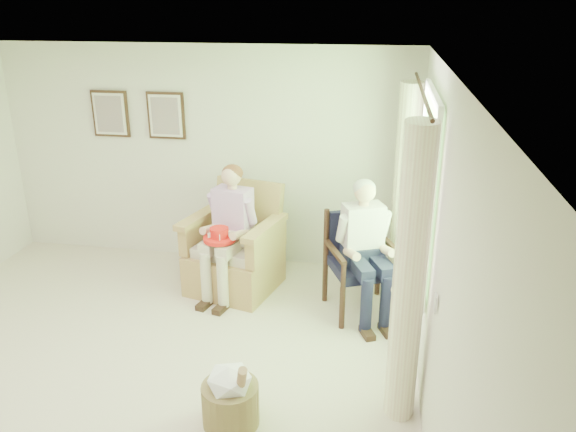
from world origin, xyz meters
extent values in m
plane|color=beige|center=(0.00, 0.00, 0.00)|extent=(5.50, 5.50, 0.00)
cube|color=silver|center=(0.00, 2.75, 1.30)|extent=(5.00, 0.04, 2.60)
cube|color=silver|center=(2.50, 0.00, 1.30)|extent=(0.04, 5.50, 2.60)
cube|color=white|center=(0.00, 0.00, 2.60)|extent=(5.00, 5.50, 0.02)
cube|color=#2D6B23|center=(2.47, 1.20, 1.55)|extent=(0.02, 1.40, 1.50)
cube|color=white|center=(2.46, 1.20, 2.33)|extent=(0.04, 1.52, 0.06)
cube|color=white|center=(2.46, 1.20, 0.77)|extent=(0.04, 1.52, 0.06)
cylinder|color=#382114|center=(2.37, 1.20, 2.35)|extent=(0.03, 2.50, 0.03)
cylinder|color=#EFEBBB|center=(2.33, 0.22, 1.15)|extent=(0.34, 0.34, 2.30)
cylinder|color=#EFEBBB|center=(2.33, 2.18, 1.15)|extent=(0.34, 0.34, 2.30)
cube|color=#382114|center=(-1.15, 2.72, 1.78)|extent=(0.45, 0.03, 0.55)
cube|color=silver|center=(-1.15, 2.70, 1.78)|extent=(0.39, 0.01, 0.49)
cube|color=tan|center=(-1.15, 2.69, 1.78)|extent=(0.33, 0.01, 0.43)
cube|color=#382114|center=(-0.45, 2.72, 1.78)|extent=(0.45, 0.03, 0.55)
cube|color=silver|center=(-0.45, 2.70, 1.78)|extent=(0.39, 0.01, 0.49)
cube|color=tan|center=(-0.45, 2.69, 1.78)|extent=(0.33, 0.01, 0.43)
cube|color=tan|center=(0.53, 1.96, 0.23)|extent=(0.87, 0.85, 0.46)
cube|color=beige|center=(0.53, 1.92, 0.51)|extent=(0.67, 0.65, 0.11)
cube|color=tan|center=(0.53, 2.31, 0.83)|extent=(0.81, 0.25, 0.68)
cube|color=tan|center=(0.13, 1.96, 0.63)|extent=(0.11, 0.78, 0.33)
cube|color=tan|center=(0.93, 1.96, 0.63)|extent=(0.11, 0.78, 0.33)
cylinder|color=black|center=(1.65, 1.42, 0.22)|extent=(0.06, 0.06, 0.44)
cylinder|color=black|center=(2.25, 1.42, 0.22)|extent=(0.06, 0.06, 0.44)
cylinder|color=black|center=(1.65, 1.98, 0.22)|extent=(0.06, 0.06, 0.44)
cylinder|color=black|center=(2.25, 1.98, 0.22)|extent=(0.06, 0.06, 0.44)
cube|color=black|center=(1.95, 1.70, 0.49)|extent=(0.59, 0.57, 0.10)
cube|color=black|center=(1.95, 1.97, 0.77)|extent=(0.55, 0.07, 0.51)
cube|color=beige|center=(0.53, 1.92, 0.68)|extent=(0.40, 0.26, 0.16)
cube|color=#D8A2E5|center=(0.53, 1.94, 0.96)|extent=(0.39, 0.24, 0.46)
sphere|color=#DDAD8E|center=(0.53, 1.93, 1.33)|extent=(0.21, 0.21, 0.21)
ellipsoid|color=brown|center=(0.53, 1.96, 1.35)|extent=(0.22, 0.22, 0.18)
cube|color=beige|center=(0.43, 1.70, 0.63)|extent=(0.14, 0.44, 0.13)
cube|color=beige|center=(0.63, 1.70, 0.63)|extent=(0.14, 0.44, 0.13)
cylinder|color=beige|center=(0.43, 1.50, 0.32)|extent=(0.12, 0.12, 0.58)
cylinder|color=beige|center=(0.63, 1.50, 0.32)|extent=(0.12, 0.12, 0.58)
cube|color=#181935|center=(1.95, 1.70, 0.66)|extent=(0.40, 0.26, 0.16)
cube|color=silver|center=(1.95, 1.72, 0.94)|extent=(0.39, 0.24, 0.46)
sphere|color=#DDAD8E|center=(1.95, 1.71, 1.31)|extent=(0.21, 0.21, 0.21)
ellipsoid|color=#B7B2AD|center=(1.95, 1.74, 1.33)|extent=(0.22, 0.22, 0.18)
cube|color=#181935|center=(1.85, 1.48, 0.61)|extent=(0.14, 0.44, 0.13)
cube|color=#181935|center=(2.05, 1.48, 0.61)|extent=(0.14, 0.44, 0.13)
cylinder|color=#181935|center=(1.85, 1.28, 0.31)|extent=(0.12, 0.12, 0.56)
cylinder|color=#181935|center=(2.05, 1.28, 0.31)|extent=(0.12, 0.12, 0.56)
cylinder|color=red|center=(0.47, 1.65, 0.73)|extent=(0.34, 0.34, 0.04)
cylinder|color=red|center=(0.47, 1.65, 0.79)|extent=(0.20, 0.20, 0.12)
cube|color=white|center=(0.57, 1.65, 0.79)|extent=(0.04, 0.01, 0.05)
cube|color=white|center=(0.50, 1.75, 0.79)|extent=(0.02, 0.05, 0.05)
cube|color=white|center=(0.38, 1.71, 0.79)|extent=(0.04, 0.03, 0.05)
cube|color=white|center=(0.38, 1.59, 0.79)|extent=(0.04, 0.03, 0.05)
cube|color=white|center=(0.50, 1.55, 0.79)|extent=(0.02, 0.05, 0.05)
cylinder|color=tan|center=(1.06, -0.17, 0.17)|extent=(0.46, 0.46, 0.34)
ellipsoid|color=white|center=(1.06, -0.17, 0.39)|extent=(0.39, 0.39, 0.23)
cylinder|color=#A57F56|center=(1.16, -0.21, 0.39)|extent=(0.17, 0.31, 0.50)
camera|label=1|loc=(2.09, -3.51, 3.02)|focal=35.00mm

